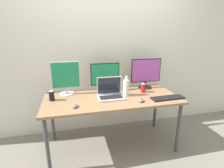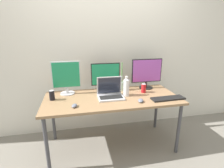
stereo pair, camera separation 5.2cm
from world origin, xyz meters
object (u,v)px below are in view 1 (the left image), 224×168
at_px(monitor_left, 66,78).
at_px(soda_can_near_keyboard, 143,88).
at_px(mouse_by_laptop, 75,106).
at_px(bamboo_vase, 121,85).
at_px(work_desk, 112,101).
at_px(keyboard_main, 168,98).
at_px(monitor_center, 105,76).
at_px(mouse_by_keyboard, 141,100).
at_px(soda_can_by_laptop, 52,96).
at_px(laptop_silver, 110,93).
at_px(water_bottle, 126,87).
at_px(monitor_right, 146,73).

bearing_deg(monitor_left, soda_can_near_keyboard, -9.31).
height_order(mouse_by_laptop, bamboo_vase, bamboo_vase).
relative_size(work_desk, monitor_left, 3.88).
height_order(keyboard_main, mouse_by_laptop, mouse_by_laptop).
relative_size(keyboard_main, soda_can_near_keyboard, 3.44).
distance_m(monitor_center, mouse_by_keyboard, 0.65).
xyz_separation_m(work_desk, soda_can_by_laptop, (-0.76, 0.06, 0.12)).
xyz_separation_m(monitor_left, mouse_by_keyboard, (0.89, -0.49, -0.22)).
distance_m(laptop_silver, water_bottle, 0.23).
bearing_deg(mouse_by_laptop, monitor_right, 42.93).
relative_size(work_desk, soda_can_by_laptop, 13.91).
bearing_deg(monitor_right, mouse_by_laptop, -155.63).
height_order(monitor_right, mouse_by_laptop, monitor_right).
bearing_deg(monitor_left, keyboard_main, -20.58).
xyz_separation_m(work_desk, water_bottle, (0.20, 0.01, 0.18)).
height_order(water_bottle, soda_can_near_keyboard, water_bottle).
height_order(laptop_silver, bamboo_vase, bamboo_vase).
xyz_separation_m(monitor_right, mouse_by_laptop, (-1.07, -0.49, -0.22)).
xyz_separation_m(laptop_silver, mouse_by_keyboard, (0.33, -0.24, -0.04)).
bearing_deg(mouse_by_laptop, mouse_by_keyboard, 17.47).
bearing_deg(monitor_right, water_bottle, -146.24).
bearing_deg(laptop_silver, soda_can_by_laptop, 175.87).
height_order(monitor_center, monitor_right, monitor_right).
distance_m(mouse_by_laptop, soda_can_near_keyboard, 1.01).
xyz_separation_m(laptop_silver, soda_can_near_keyboard, (0.50, 0.08, 0.00)).
distance_m(monitor_right, soda_can_near_keyboard, 0.28).
relative_size(keyboard_main, water_bottle, 1.60).
bearing_deg(monitor_right, monitor_left, -179.32).
relative_size(keyboard_main, mouse_by_keyboard, 4.11).
bearing_deg(bamboo_vase, laptop_silver, -133.04).
height_order(laptop_silver, water_bottle, water_bottle).
xyz_separation_m(keyboard_main, water_bottle, (-0.49, 0.23, 0.11)).
xyz_separation_m(monitor_left, soda_can_near_keyboard, (1.05, -0.17, -0.17)).
distance_m(mouse_by_keyboard, soda_can_near_keyboard, 0.36).
bearing_deg(monitor_right, soda_can_near_keyboard, -121.32).
height_order(keyboard_main, soda_can_by_laptop, soda_can_by_laptop).
distance_m(mouse_by_laptop, bamboo_vase, 0.82).
distance_m(monitor_left, water_bottle, 0.82).
distance_m(work_desk, soda_can_near_keyboard, 0.49).
distance_m(monitor_left, monitor_center, 0.54).
distance_m(soda_can_near_keyboard, soda_can_by_laptop, 1.23).
distance_m(soda_can_by_laptop, bamboo_vase, 0.97).
height_order(water_bottle, soda_can_by_laptop, water_bottle).
bearing_deg(mouse_by_keyboard, work_desk, 165.58).
height_order(monitor_right, keyboard_main, monitor_right).
bearing_deg(monitor_center, soda_can_near_keyboard, -21.33).
xyz_separation_m(monitor_center, water_bottle, (0.23, -0.27, -0.09)).
relative_size(monitor_left, mouse_by_laptop, 4.72).
relative_size(monitor_center, laptop_silver, 1.25).
distance_m(work_desk, monitor_center, 0.39).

